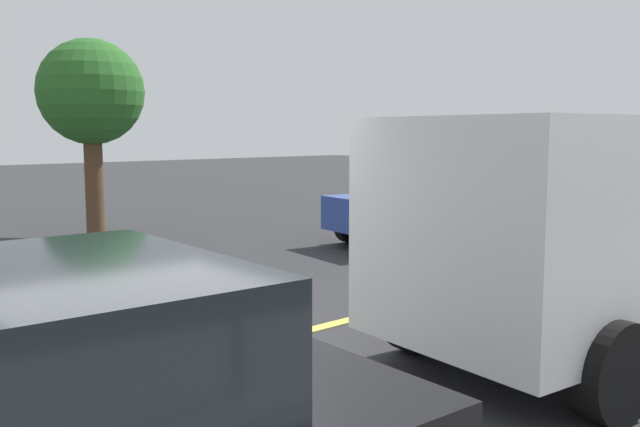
% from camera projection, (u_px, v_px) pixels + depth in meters
% --- Properties ---
extents(ground_plane, '(80.00, 80.00, 0.00)m').
position_uv_depth(ground_plane, '(153.00, 371.00, 6.08)').
color(ground_plane, '#2D2D30').
extents(lane_marking_centre, '(28.00, 0.16, 0.01)m').
position_uv_depth(lane_marking_centre, '(385.00, 311.00, 8.08)').
color(lane_marking_centre, '#E0D14C').
extents(white_van, '(5.40, 2.74, 2.20)m').
position_uv_depth(white_van, '(628.00, 217.00, 6.69)').
color(white_van, white).
rests_on(white_van, ground_plane).
extents(car_blue_near_curb, '(4.42, 2.54, 1.54)m').
position_uv_depth(car_blue_near_curb, '(442.00, 201.00, 13.04)').
color(car_blue_near_curb, '#2D479E').
rests_on(car_blue_near_curb, ground_plane).
extents(tree_left_verge, '(2.05, 2.05, 3.88)m').
position_uv_depth(tree_left_verge, '(91.00, 95.00, 13.52)').
color(tree_left_verge, '#513823').
rests_on(tree_left_verge, ground_plane).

